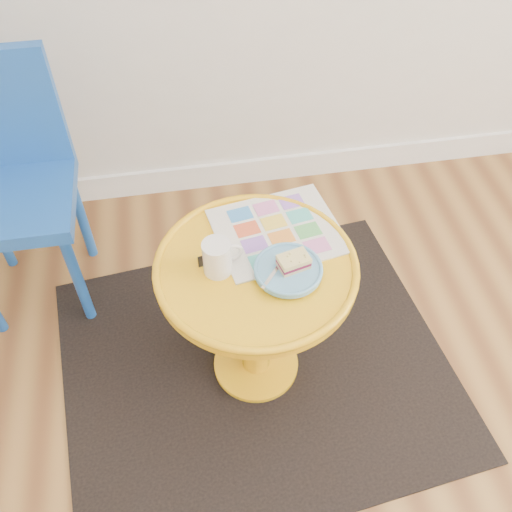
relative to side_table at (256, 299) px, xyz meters
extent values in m
cube|color=white|center=(0.39, 0.96, -0.33)|extent=(4.00, 0.02, 0.12)
cube|color=black|center=(0.00, 0.00, -0.38)|extent=(1.42, 1.24, 0.01)
cylinder|color=#EEAA14|center=(0.00, 0.00, -0.38)|extent=(0.29, 0.29, 0.02)
cylinder|color=#EEAA14|center=(0.00, 0.00, -0.12)|extent=(0.09, 0.09, 0.49)
cylinder|color=#EEAA14|center=(0.00, 0.00, 0.14)|extent=(0.57, 0.57, 0.03)
cylinder|color=#1B52B0|center=(-0.57, 0.31, -0.18)|extent=(0.04, 0.04, 0.42)
cylinder|color=#1B52B0|center=(-0.57, 0.63, -0.18)|extent=(0.04, 0.04, 0.42)
cube|color=#1B52B0|center=(-0.73, 0.47, 0.07)|extent=(0.40, 0.40, 0.05)
cube|color=silver|center=(0.08, 0.12, 0.16)|extent=(0.40, 0.36, 0.01)
cylinder|color=white|center=(-0.11, 0.00, 0.20)|extent=(0.08, 0.08, 0.10)
torus|color=white|center=(-0.06, 0.01, 0.21)|extent=(0.06, 0.02, 0.06)
cylinder|color=#D1B78C|center=(-0.11, 0.00, 0.25)|extent=(0.07, 0.07, 0.01)
cylinder|color=#60A1CC|center=(0.08, -0.05, 0.16)|extent=(0.07, 0.07, 0.01)
cylinder|color=#60A1CC|center=(0.08, -0.05, 0.17)|extent=(0.19, 0.19, 0.01)
cube|color=#D3BC8C|center=(0.10, -0.04, 0.18)|extent=(0.09, 0.07, 0.01)
cube|color=maroon|center=(0.10, -0.04, 0.20)|extent=(0.09, 0.07, 0.01)
cube|color=#EADB8C|center=(0.10, -0.04, 0.21)|extent=(0.09, 0.07, 0.01)
cube|color=silver|center=(0.04, -0.06, 0.18)|extent=(0.08, 0.10, 0.00)
cube|color=silver|center=(0.08, -0.01, 0.18)|extent=(0.04, 0.04, 0.00)
camera|label=1|loc=(-0.17, -1.01, 1.36)|focal=40.00mm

